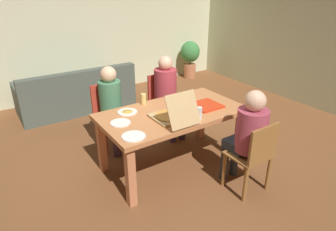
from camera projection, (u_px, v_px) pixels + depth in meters
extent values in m
plane|color=brown|center=(172.00, 164.00, 3.97)|extent=(20.00, 20.00, 0.00)
cube|color=beige|center=(78.00, 25.00, 5.89)|extent=(6.84, 0.12, 2.87)
cube|color=beige|center=(288.00, 25.00, 5.85)|extent=(0.12, 5.66, 2.87)
cube|color=#BF7544|center=(172.00, 113.00, 3.66)|extent=(1.77, 0.96, 0.05)
cube|color=#C8774F|center=(131.00, 177.00, 3.12)|extent=(0.09, 0.09, 0.72)
cube|color=#C8774F|center=(239.00, 137.00, 3.92)|extent=(0.09, 0.09, 0.72)
cube|color=#C8774F|center=(102.00, 145.00, 3.71)|extent=(0.09, 0.09, 0.72)
cube|color=#C8774F|center=(201.00, 116.00, 4.52)|extent=(0.09, 0.09, 0.72)
cylinder|color=#B23626|center=(130.00, 134.00, 4.29)|extent=(0.05, 0.05, 0.44)
cylinder|color=#B23626|center=(105.00, 141.00, 4.10)|extent=(0.05, 0.05, 0.44)
cylinder|color=#B23626|center=(120.00, 125.00, 4.53)|extent=(0.05, 0.05, 0.44)
cylinder|color=#B23626|center=(97.00, 132.00, 4.34)|extent=(0.05, 0.05, 0.44)
cube|color=#B23626|center=(112.00, 118.00, 4.22)|extent=(0.44, 0.38, 0.02)
cube|color=#B23626|center=(106.00, 99.00, 4.26)|extent=(0.42, 0.03, 0.46)
cylinder|color=#412F47|center=(126.00, 138.00, 4.15)|extent=(0.10, 0.10, 0.46)
cylinder|color=#412F47|center=(116.00, 141.00, 4.07)|extent=(0.10, 0.10, 0.46)
cube|color=#412F47|center=(116.00, 118.00, 4.09)|extent=(0.27, 0.28, 0.11)
cylinder|color=#437B55|center=(110.00, 98.00, 4.10)|extent=(0.30, 0.30, 0.49)
sphere|color=#D8AF88|center=(108.00, 74.00, 3.95)|extent=(0.22, 0.22, 0.22)
cylinder|color=#AE3629|center=(181.00, 120.00, 4.71)|extent=(0.04, 0.04, 0.44)
cylinder|color=#AE3629|center=(162.00, 126.00, 4.52)|extent=(0.04, 0.04, 0.44)
cylinder|color=#AE3629|center=(169.00, 113.00, 4.96)|extent=(0.04, 0.04, 0.44)
cylinder|color=#AE3629|center=(150.00, 118.00, 4.78)|extent=(0.04, 0.04, 0.44)
cube|color=#AE3629|center=(165.00, 106.00, 4.65)|extent=(0.42, 0.40, 0.02)
cube|color=#AE3629|center=(159.00, 88.00, 4.69)|extent=(0.40, 0.03, 0.46)
cylinder|color=#39334C|center=(182.00, 125.00, 4.52)|extent=(0.10, 0.10, 0.46)
cylinder|color=#39334C|center=(173.00, 128.00, 4.44)|extent=(0.10, 0.10, 0.46)
cube|color=#39334C|center=(172.00, 106.00, 4.49)|extent=(0.31, 0.36, 0.11)
cylinder|color=#A8353F|center=(165.00, 86.00, 4.51)|extent=(0.34, 0.34, 0.52)
sphere|color=#E2AC8A|center=(165.00, 63.00, 4.36)|extent=(0.21, 0.21, 0.21)
cylinder|color=#905F2D|center=(224.00, 170.00, 3.48)|extent=(0.04, 0.04, 0.44)
cylinder|color=#905F2D|center=(247.00, 160.00, 3.67)|extent=(0.04, 0.04, 0.44)
cylinder|color=#905F2D|center=(245.00, 185.00, 3.23)|extent=(0.04, 0.04, 0.44)
cylinder|color=#905F2D|center=(269.00, 173.00, 3.42)|extent=(0.04, 0.04, 0.44)
cube|color=#905F2D|center=(248.00, 154.00, 3.35)|extent=(0.44, 0.40, 0.02)
cube|color=#905F2D|center=(264.00, 145.00, 3.12)|extent=(0.42, 0.03, 0.41)
cylinder|color=#2C333E|center=(225.00, 162.00, 3.61)|extent=(0.10, 0.10, 0.46)
cylinder|color=#2C333E|center=(234.00, 158.00, 3.69)|extent=(0.10, 0.10, 0.46)
cube|color=#2C333E|center=(240.00, 144.00, 3.43)|extent=(0.30, 0.29, 0.11)
cylinder|color=#A13E50|center=(251.00, 131.00, 3.23)|extent=(0.34, 0.34, 0.48)
sphere|color=#DBA98A|center=(255.00, 101.00, 3.08)|extent=(0.23, 0.23, 0.23)
cube|color=red|center=(206.00, 105.00, 3.79)|extent=(0.35, 0.35, 0.02)
cube|color=tan|center=(169.00, 117.00, 3.46)|extent=(0.38, 0.38, 0.03)
cylinder|color=#CB8536|center=(169.00, 115.00, 3.46)|extent=(0.34, 0.34, 0.01)
cube|color=tan|center=(183.00, 110.00, 3.18)|extent=(0.38, 0.16, 0.35)
cylinder|color=white|center=(127.00, 112.00, 3.61)|extent=(0.24, 0.24, 0.01)
cone|color=gold|center=(127.00, 111.00, 3.61)|extent=(0.13, 0.13, 0.02)
cylinder|color=white|center=(134.00, 136.00, 3.05)|extent=(0.25, 0.25, 0.01)
cylinder|color=white|center=(173.00, 101.00, 3.94)|extent=(0.21, 0.21, 0.01)
cylinder|color=white|center=(120.00, 123.00, 3.34)|extent=(0.23, 0.23, 0.01)
cylinder|color=#E7BF65|center=(143.00, 99.00, 3.83)|extent=(0.07, 0.07, 0.14)
cylinder|color=silver|center=(199.00, 113.00, 3.41)|extent=(0.07, 0.07, 0.15)
cube|color=#48534A|center=(77.00, 98.00, 5.62)|extent=(2.05, 0.87, 0.42)
cube|color=#48534A|center=(80.00, 82.00, 5.18)|extent=(2.05, 0.16, 0.40)
cube|color=#48534A|center=(20.00, 92.00, 5.03)|extent=(0.20, 0.83, 0.18)
cube|color=#48534A|center=(120.00, 75.00, 5.96)|extent=(0.20, 0.83, 0.18)
cylinder|color=#B66B47|center=(190.00, 71.00, 7.42)|extent=(0.29, 0.29, 0.35)
cylinder|color=brown|center=(190.00, 62.00, 7.33)|extent=(0.05, 0.05, 0.12)
ellipsoid|color=#3B8341|center=(190.00, 52.00, 7.22)|extent=(0.46, 0.46, 0.51)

